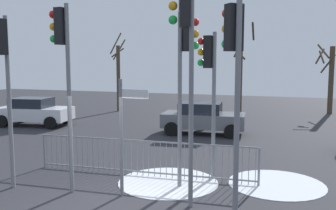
{
  "coord_description": "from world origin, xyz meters",
  "views": [
    {
      "loc": [
        4.19,
        -7.35,
        3.34
      ],
      "look_at": [
        0.53,
        3.14,
        2.05
      ],
      "focal_mm": 39.52,
      "sensor_mm": 36.0,
      "label": 1
    }
  ],
  "objects_px": {
    "car_white_mid": "(34,111)",
    "bare_tree_centre": "(118,75)",
    "traffic_light_rear_right": "(209,72)",
    "bare_tree_left": "(330,77)",
    "direction_sign_post": "(123,131)",
    "traffic_light_foreground_left": "(63,56)",
    "traffic_light_mid_left": "(185,44)",
    "traffic_light_rear_left": "(185,60)",
    "traffic_light_foreground_right": "(2,63)",
    "car_grey_far": "(203,117)",
    "traffic_light_mid_right": "(234,63)",
    "bare_tree_right": "(240,69)"
  },
  "relations": [
    {
      "from": "car_white_mid",
      "to": "bare_tree_left",
      "type": "relative_size",
      "value": 0.89
    },
    {
      "from": "traffic_light_rear_right",
      "to": "bare_tree_left",
      "type": "relative_size",
      "value": 0.93
    },
    {
      "from": "traffic_light_rear_right",
      "to": "car_grey_far",
      "type": "height_order",
      "value": "traffic_light_rear_right"
    },
    {
      "from": "bare_tree_centre",
      "to": "traffic_light_mid_right",
      "type": "bearing_deg",
      "value": -56.21
    },
    {
      "from": "traffic_light_foreground_left",
      "to": "car_white_mid",
      "type": "relative_size",
      "value": 1.19
    },
    {
      "from": "traffic_light_foreground_right",
      "to": "traffic_light_rear_left",
      "type": "relative_size",
      "value": 0.98
    },
    {
      "from": "traffic_light_foreground_right",
      "to": "bare_tree_right",
      "type": "relative_size",
      "value": 0.8
    },
    {
      "from": "traffic_light_rear_right",
      "to": "bare_tree_right",
      "type": "distance_m",
      "value": 12.9
    },
    {
      "from": "car_grey_far",
      "to": "bare_tree_right",
      "type": "bearing_deg",
      "value": 77.63
    },
    {
      "from": "traffic_light_rear_left",
      "to": "car_grey_far",
      "type": "xyz_separation_m",
      "value": [
        -1.32,
        7.37,
        -2.62
      ]
    },
    {
      "from": "car_grey_far",
      "to": "traffic_light_rear_left",
      "type": "bearing_deg",
      "value": -85.66
    },
    {
      "from": "traffic_light_foreground_left",
      "to": "traffic_light_rear_left",
      "type": "height_order",
      "value": "traffic_light_foreground_left"
    },
    {
      "from": "traffic_light_mid_right",
      "to": "bare_tree_left",
      "type": "xyz_separation_m",
      "value": [
        3.18,
        18.8,
        -0.93
      ]
    },
    {
      "from": "traffic_light_mid_left",
      "to": "car_grey_far",
      "type": "xyz_separation_m",
      "value": [
        -1.74,
        8.74,
        -2.97
      ]
    },
    {
      "from": "car_grey_far",
      "to": "traffic_light_foreground_right",
      "type": "bearing_deg",
      "value": -114.22
    },
    {
      "from": "car_grey_far",
      "to": "traffic_light_mid_right",
      "type": "bearing_deg",
      "value": -78.6
    },
    {
      "from": "traffic_light_foreground_left",
      "to": "car_white_mid",
      "type": "height_order",
      "value": "traffic_light_foreground_left"
    },
    {
      "from": "direction_sign_post",
      "to": "bare_tree_right",
      "type": "xyz_separation_m",
      "value": [
        0.64,
        15.01,
        1.28
      ]
    },
    {
      "from": "direction_sign_post",
      "to": "car_white_mid",
      "type": "bearing_deg",
      "value": 142.19
    },
    {
      "from": "car_grey_far",
      "to": "car_white_mid",
      "type": "relative_size",
      "value": 0.99
    },
    {
      "from": "bare_tree_centre",
      "to": "bare_tree_right",
      "type": "bearing_deg",
      "value": 2.66
    },
    {
      "from": "direction_sign_post",
      "to": "bare_tree_left",
      "type": "relative_size",
      "value": 0.65
    },
    {
      "from": "traffic_light_rear_left",
      "to": "traffic_light_mid_left",
      "type": "bearing_deg",
      "value": -16.65
    },
    {
      "from": "traffic_light_rear_right",
      "to": "bare_tree_left",
      "type": "bearing_deg",
      "value": -3.86
    },
    {
      "from": "traffic_light_rear_left",
      "to": "direction_sign_post",
      "type": "xyz_separation_m",
      "value": [
        -1.22,
        -1.2,
        -1.74
      ]
    },
    {
      "from": "traffic_light_mid_left",
      "to": "traffic_light_foreground_left",
      "type": "distance_m",
      "value": 3.18
    },
    {
      "from": "traffic_light_rear_right",
      "to": "traffic_light_foreground_left",
      "type": "xyz_separation_m",
      "value": [
        -3.2,
        -2.33,
        0.43
      ]
    },
    {
      "from": "traffic_light_foreground_right",
      "to": "traffic_light_mid_left",
      "type": "height_order",
      "value": "traffic_light_mid_left"
    },
    {
      "from": "direction_sign_post",
      "to": "traffic_light_foreground_left",
      "type": "bearing_deg",
      "value": -170.22
    },
    {
      "from": "traffic_light_foreground_right",
      "to": "traffic_light_mid_right",
      "type": "relative_size",
      "value": 0.99
    },
    {
      "from": "traffic_light_rear_left",
      "to": "car_grey_far",
      "type": "bearing_deg",
      "value": 156.78
    },
    {
      "from": "traffic_light_mid_right",
      "to": "traffic_light_rear_right",
      "type": "bearing_deg",
      "value": 67.42
    },
    {
      "from": "bare_tree_centre",
      "to": "bare_tree_right",
      "type": "xyz_separation_m",
      "value": [
        8.17,
        0.38,
        0.49
      ]
    },
    {
      "from": "traffic_light_foreground_left",
      "to": "bare_tree_left",
      "type": "relative_size",
      "value": 1.06
    },
    {
      "from": "car_white_mid",
      "to": "direction_sign_post",
      "type": "bearing_deg",
      "value": -49.3
    },
    {
      "from": "car_white_mid",
      "to": "bare_tree_centre",
      "type": "relative_size",
      "value": 0.75
    },
    {
      "from": "traffic_light_mid_left",
      "to": "traffic_light_rear_left",
      "type": "relative_size",
      "value": 1.11
    },
    {
      "from": "car_grey_far",
      "to": "bare_tree_left",
      "type": "relative_size",
      "value": 0.88
    },
    {
      "from": "car_grey_far",
      "to": "bare_tree_right",
      "type": "xyz_separation_m",
      "value": [
        0.74,
        6.43,
        2.17
      ]
    },
    {
      "from": "traffic_light_rear_right",
      "to": "traffic_light_mid_right",
      "type": "bearing_deg",
      "value": -147.17
    },
    {
      "from": "traffic_light_foreground_right",
      "to": "car_grey_far",
      "type": "xyz_separation_m",
      "value": [
        3.03,
        9.12,
        -2.55
      ]
    },
    {
      "from": "car_white_mid",
      "to": "traffic_light_mid_right",
      "type": "bearing_deg",
      "value": -44.65
    },
    {
      "from": "traffic_light_foreground_right",
      "to": "traffic_light_mid_left",
      "type": "bearing_deg",
      "value": -161.73
    },
    {
      "from": "traffic_light_rear_left",
      "to": "car_grey_far",
      "type": "relative_size",
      "value": 1.17
    },
    {
      "from": "bare_tree_centre",
      "to": "direction_sign_post",
      "type": "bearing_deg",
      "value": -62.74
    },
    {
      "from": "traffic_light_foreground_left",
      "to": "car_white_mid",
      "type": "bearing_deg",
      "value": 47.05
    },
    {
      "from": "traffic_light_foreground_right",
      "to": "car_grey_far",
      "type": "relative_size",
      "value": 1.14
    },
    {
      "from": "bare_tree_left",
      "to": "bare_tree_centre",
      "type": "height_order",
      "value": "bare_tree_centre"
    },
    {
      "from": "traffic_light_mid_left",
      "to": "traffic_light_rear_left",
      "type": "bearing_deg",
      "value": -6.02
    },
    {
      "from": "car_grey_far",
      "to": "car_white_mid",
      "type": "distance_m",
      "value": 9.02
    }
  ]
}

